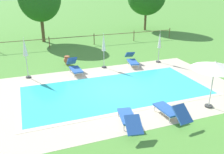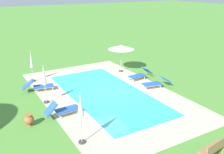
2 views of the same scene
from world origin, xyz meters
name	(u,v)px [view 1 (image 1 of 2)]	position (x,y,z in m)	size (l,w,h in m)	color
ground_plane	(116,90)	(0.00, 0.00, 0.00)	(160.00, 160.00, 0.00)	#518E38
pool_deck_paving	(116,90)	(0.00, 0.00, 0.00)	(13.22, 7.98, 0.01)	beige
swimming_pool_water	(116,90)	(0.00, 0.00, 0.01)	(9.72, 4.48, 0.01)	#38C6D1
pool_coping_rim	(116,90)	(0.00, 0.00, 0.01)	(10.20, 4.96, 0.01)	beige
sun_lounger_north_near_steps	(75,67)	(-1.48, 3.50, 0.38)	(0.71, 1.96, 0.93)	#2856A8
sun_lounger_north_mid	(171,111)	(1.12, -3.52, 0.37)	(0.76, 2.03, 0.86)	#2856A8
sun_lounger_north_far	(132,60)	(2.63, 3.68, 0.37)	(0.99, 2.09, 0.83)	#2856A8
sun_lounger_north_end	(129,119)	(-0.81, -3.47, 0.36)	(0.95, 2.12, 0.76)	#2856A8
patio_umbrella_open_foreground	(215,66)	(3.39, -3.25, 2.02)	(2.09, 2.09, 2.24)	#383838
patio_umbrella_closed_row_west	(104,45)	(0.61, 3.81, 1.58)	(0.32, 0.32, 2.38)	#383838
patio_umbrella_closed_row_mid_west	(25,50)	(-4.34, 3.65, 1.74)	(0.32, 0.32, 2.50)	#383838
patio_umbrella_closed_row_centre	(160,42)	(4.71, 3.57, 1.47)	(0.32, 0.32, 2.31)	#383838
terracotta_urn_near_fence	(67,60)	(-1.62, 5.33, 0.34)	(0.48, 0.48, 0.62)	#A85B38
perimeter_fence	(72,39)	(-0.16, 10.44, 0.71)	(20.58, 0.08, 1.05)	brown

